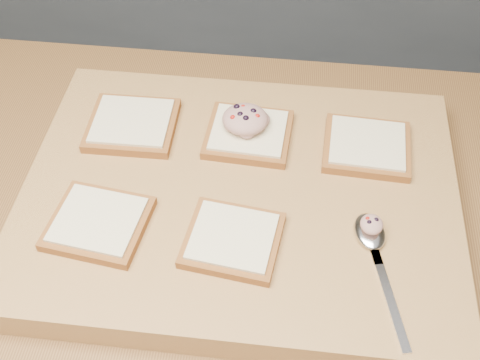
# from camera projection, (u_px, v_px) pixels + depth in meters

# --- Properties ---
(cutting_board) EXTENTS (0.56, 0.43, 0.04)m
(cutting_board) POSITION_uv_depth(u_px,v_px,m) (240.00, 199.00, 0.79)
(cutting_board) COLOR tan
(cutting_board) RESTS_ON island_counter
(bread_far_left) EXTENTS (0.12, 0.11, 0.02)m
(bread_far_left) POSITION_uv_depth(u_px,v_px,m) (132.00, 124.00, 0.84)
(bread_far_left) COLOR brown
(bread_far_left) RESTS_ON cutting_board
(bread_far_center) EXTENTS (0.12, 0.11, 0.02)m
(bread_far_center) POSITION_uv_depth(u_px,v_px,m) (248.00, 134.00, 0.83)
(bread_far_center) COLOR brown
(bread_far_center) RESTS_ON cutting_board
(bread_far_right) EXTENTS (0.12, 0.11, 0.02)m
(bread_far_right) POSITION_uv_depth(u_px,v_px,m) (367.00, 146.00, 0.81)
(bread_far_right) COLOR brown
(bread_far_right) RESTS_ON cutting_board
(bread_near_left) EXTENTS (0.13, 0.12, 0.02)m
(bread_near_left) POSITION_uv_depth(u_px,v_px,m) (98.00, 223.00, 0.73)
(bread_near_left) COLOR brown
(bread_near_left) RESTS_ON cutting_board
(bread_near_center) EXTENTS (0.12, 0.11, 0.02)m
(bread_near_center) POSITION_uv_depth(u_px,v_px,m) (233.00, 239.00, 0.71)
(bread_near_center) COLOR brown
(bread_near_center) RESTS_ON cutting_board
(tuna_salad_dollop) EXTENTS (0.06, 0.06, 0.03)m
(tuna_salad_dollop) POSITION_uv_depth(u_px,v_px,m) (245.00, 119.00, 0.81)
(tuna_salad_dollop) COLOR tan
(tuna_salad_dollop) RESTS_ON bread_far_center
(spoon) EXTENTS (0.06, 0.18, 0.01)m
(spoon) POSITION_uv_depth(u_px,v_px,m) (372.00, 241.00, 0.71)
(spoon) COLOR silver
(spoon) RESTS_ON cutting_board
(spoon_salad) EXTENTS (0.03, 0.03, 0.02)m
(spoon_salad) POSITION_uv_depth(u_px,v_px,m) (372.00, 224.00, 0.71)
(spoon_salad) COLOR tan
(spoon_salad) RESTS_ON spoon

